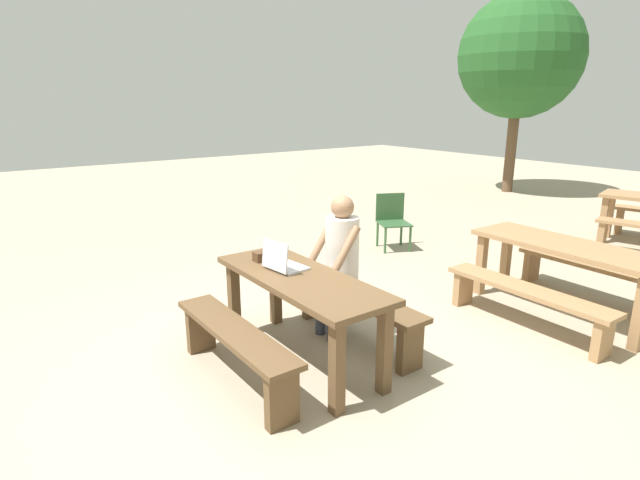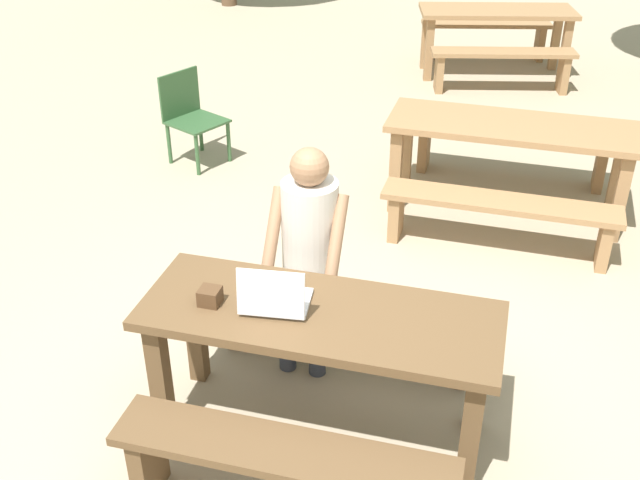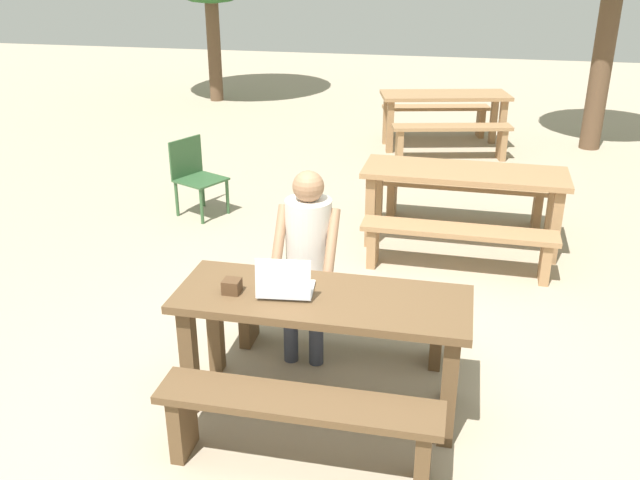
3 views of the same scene
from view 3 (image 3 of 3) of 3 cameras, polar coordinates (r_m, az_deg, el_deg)
The scene contains 14 objects.
ground_plane at distance 4.53m, azimuth 0.17°, elevation -13.24°, with size 30.00×30.00×0.00m, color tan.
picnic_table_front at distance 4.19m, azimuth 0.18°, elevation -6.25°, with size 1.77×0.66×0.77m.
bench_near at distance 3.84m, azimuth -1.79°, elevation -14.48°, with size 1.55×0.30×0.47m.
bench_far at distance 4.86m, azimuth 1.69°, elevation -5.72°, with size 1.55×0.30×0.47m.
laptop at distance 4.11m, azimuth -2.89°, elevation -3.75°, with size 0.35×0.31×0.26m.
small_pouch at distance 4.17m, azimuth -7.28°, elevation -3.80°, with size 0.10×0.10×0.09m.
person_seated at distance 4.67m, azimuth -1.02°, elevation -0.85°, with size 0.42×0.41×1.34m.
plastic_chair at distance 7.50m, azimuth -10.24°, elevation 5.30°, with size 0.59×0.59×0.81m.
picnic_table_mid at distance 10.02m, azimuth 10.23°, elevation 11.04°, with size 1.87×1.05×0.78m.
bench_mid_south at distance 9.51m, azimuth 10.79°, elevation 8.54°, with size 1.61×0.66×0.47m.
bench_mid_north at distance 10.66m, azimuth 9.50°, elevation 10.20°, with size 1.61×0.66×0.47m.
picnic_table_rear at distance 6.65m, azimuth 11.79°, elevation 4.63°, with size 1.90×0.70×0.75m.
bench_rear_south at distance 6.16m, azimuth 11.32°, elevation 0.05°, with size 1.70×0.33×0.42m.
bench_rear_north at distance 7.35m, azimuth 11.79°, elevation 3.87°, with size 1.70×0.33×0.42m.
Camera 3 is at (0.75, -3.57, 2.70)m, focal length 38.79 mm.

